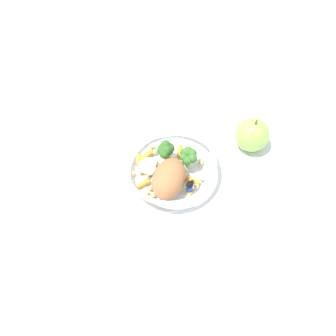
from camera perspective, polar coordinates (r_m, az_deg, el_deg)
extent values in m
plane|color=white|center=(0.80, -0.98, -0.14)|extent=(2.40, 2.40, 0.00)
cylinder|color=white|center=(0.79, 0.00, -0.90)|extent=(0.19, 0.19, 0.01)
torus|color=white|center=(0.75, 0.00, 0.75)|extent=(0.20, 0.20, 0.01)
ellipsoid|color=#9E663D|center=(0.74, 0.16, -1.64)|extent=(0.09, 0.11, 0.06)
cylinder|color=#8EB766|center=(0.79, -0.41, 1.95)|extent=(0.01, 0.01, 0.03)
sphere|color=#2D6023|center=(0.77, -0.83, 3.18)|extent=(0.02, 0.02, 0.02)
sphere|color=#2D6023|center=(0.77, -0.92, 2.82)|extent=(0.02, 0.02, 0.02)
sphere|color=#2D6023|center=(0.76, -0.86, 2.43)|extent=(0.02, 0.02, 0.02)
sphere|color=#2D6023|center=(0.76, -0.19, 2.77)|extent=(0.02, 0.02, 0.02)
sphere|color=#2D6023|center=(0.77, 0.13, 2.81)|extent=(0.02, 0.02, 0.02)
sphere|color=#2D6023|center=(0.77, 0.01, 3.26)|extent=(0.02, 0.02, 0.02)
sphere|color=#2D6023|center=(0.77, -0.38, 3.60)|extent=(0.02, 0.02, 0.02)
cylinder|color=#8EB766|center=(0.78, 3.14, 1.05)|extent=(0.01, 0.01, 0.03)
sphere|color=#386B28|center=(0.76, 2.59, 2.45)|extent=(0.02, 0.02, 0.02)
sphere|color=#386B28|center=(0.76, 2.48, 1.70)|extent=(0.02, 0.02, 0.02)
sphere|color=#386B28|center=(0.76, 3.00, 1.22)|extent=(0.02, 0.02, 0.02)
sphere|color=#386B28|center=(0.76, 3.88, 1.54)|extent=(0.02, 0.02, 0.02)
sphere|color=#386B28|center=(0.76, 3.79, 2.28)|extent=(0.02, 0.02, 0.02)
sphere|color=#386B28|center=(0.77, 3.20, 2.51)|extent=(0.02, 0.02, 0.02)
sphere|color=silver|center=(0.77, -3.34, 0.63)|extent=(0.02, 0.02, 0.02)
sphere|color=silver|center=(0.77, -3.72, 0.30)|extent=(0.03, 0.03, 0.03)
sphere|color=silver|center=(0.77, -3.34, -0.17)|extent=(0.02, 0.02, 0.02)
sphere|color=silver|center=(0.77, -2.76, -0.27)|extent=(0.03, 0.03, 0.03)
sphere|color=silver|center=(0.78, -2.88, 0.11)|extent=(0.03, 0.03, 0.03)
sphere|color=silver|center=(0.78, -2.51, 0.70)|extent=(0.03, 0.03, 0.03)
sphere|color=silver|center=(0.78, -3.05, 0.66)|extent=(0.03, 0.03, 0.03)
cube|color=yellow|center=(0.76, 3.37, -3.54)|extent=(0.02, 0.02, 0.00)
cylinder|color=#1933B2|center=(0.75, 3.42, -3.15)|extent=(0.02, 0.02, 0.02)
sphere|color=black|center=(0.74, 3.48, -2.61)|extent=(0.01, 0.01, 0.01)
sphere|color=black|center=(0.73, 3.14, -2.69)|extent=(0.01, 0.01, 0.01)
sphere|color=black|center=(0.74, 3.84, -2.17)|extent=(0.01, 0.01, 0.01)
cylinder|color=orange|center=(0.81, 1.90, 2.60)|extent=(0.02, 0.03, 0.01)
cylinder|color=orange|center=(0.77, -3.90, -2.52)|extent=(0.02, 0.03, 0.01)
cylinder|color=orange|center=(0.77, 3.75, -1.91)|extent=(0.04, 0.02, 0.01)
cylinder|color=orange|center=(0.80, -3.42, 2.01)|extent=(0.02, 0.04, 0.01)
cylinder|color=orange|center=(0.79, -4.63, 1.20)|extent=(0.02, 0.03, 0.01)
sphere|color=tan|center=(0.78, -5.55, -0.87)|extent=(0.01, 0.01, 0.01)
sphere|color=tan|center=(0.77, -3.38, -1.52)|extent=(0.01, 0.01, 0.01)
sphere|color=#D1B775|center=(0.77, 5.32, -1.75)|extent=(0.01, 0.01, 0.01)
sphere|color=#D1B775|center=(0.80, -2.09, 2.55)|extent=(0.01, 0.01, 0.01)
sphere|color=tan|center=(0.81, -2.53, 3.46)|extent=(0.01, 0.01, 0.01)
sphere|color=#D1B775|center=(0.78, 1.06, -0.03)|extent=(0.01, 0.01, 0.01)
sphere|color=#D1B775|center=(0.76, -2.81, -3.24)|extent=(0.01, 0.01, 0.01)
sphere|color=tan|center=(0.75, -2.29, -4.29)|extent=(0.01, 0.01, 0.01)
sphere|color=tan|center=(0.79, 5.18, 0.81)|extent=(0.01, 0.01, 0.01)
sphere|color=#D1B775|center=(0.78, -4.42, -0.55)|extent=(0.01, 0.01, 0.01)
sphere|color=tan|center=(0.75, -2.79, -4.62)|extent=(0.01, 0.01, 0.01)
sphere|color=#D1B775|center=(0.76, 4.45, -2.93)|extent=(0.01, 0.01, 0.01)
sphere|color=tan|center=(0.76, -3.31, -3.98)|extent=(0.01, 0.01, 0.01)
sphere|color=#D1B775|center=(0.80, 5.23, 1.25)|extent=(0.01, 0.01, 0.01)
sphere|color=#8CB74C|center=(0.82, 13.08, 5.14)|extent=(0.08, 0.08, 0.08)
cylinder|color=brown|center=(0.79, 13.72, 7.02)|extent=(0.00, 0.00, 0.01)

